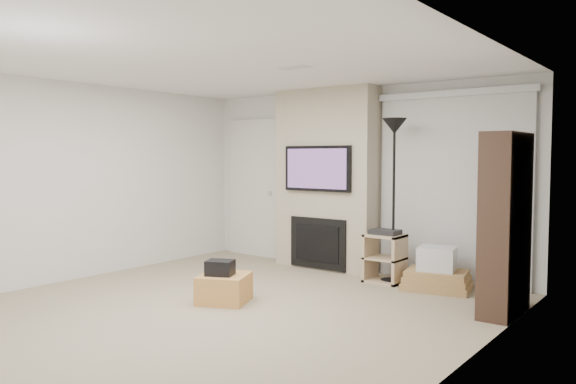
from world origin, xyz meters
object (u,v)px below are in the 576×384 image
Objects in this scene: ottoman at (224,288)px; av_stand at (385,255)px; box_stack at (437,273)px; floor_lamp at (394,154)px; bookshelf at (505,224)px.

av_stand is at bearing 64.26° from ottoman.
ottoman is at bearing -129.64° from box_stack.
av_stand reaches higher than box_stack.
floor_lamp reaches higher than bookshelf.
ottoman is at bearing -151.95° from bookshelf.
ottoman is at bearing -117.23° from floor_lamp.
floor_lamp is 1.53m from box_stack.
box_stack is (1.60, 1.93, 0.04)m from ottoman.
floor_lamp is at bearing 176.76° from box_stack.
ottoman is 0.58× the size of box_stack.
bookshelf is at bearing -21.97° from floor_lamp.
box_stack reaches higher than ottoman.
ottoman is 0.25× the size of floor_lamp.
floor_lamp is 3.08× the size of av_stand.
bookshelf is (1.61, -0.56, 0.55)m from av_stand.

